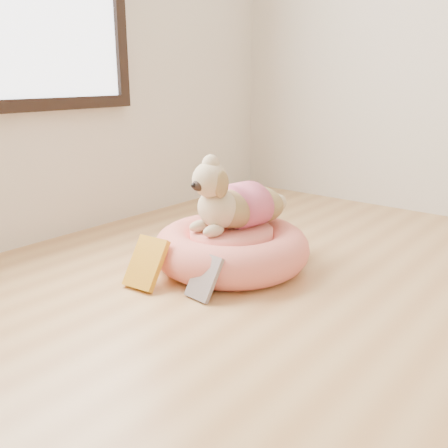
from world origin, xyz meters
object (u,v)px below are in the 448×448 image
Objects in this scene: book_yellow at (146,263)px; book_white at (204,277)px; pet_bed at (231,248)px; dog at (234,190)px.

book_yellow reaches higher than book_white.
book_white is at bearing -69.41° from pet_bed.
pet_bed is 1.49× the size of dog.
pet_bed is 3.83× the size of book_white.
dog is at bearing 114.52° from book_white.
pet_bed is at bearing 64.47° from book_yellow.
book_yellow is 0.26m from book_white.
dog reaches higher than book_yellow.
dog is 2.57× the size of book_white.
pet_bed is 0.26m from dog.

